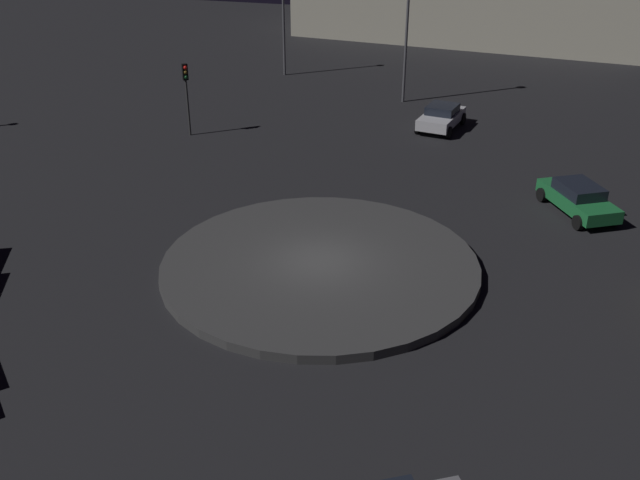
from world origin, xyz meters
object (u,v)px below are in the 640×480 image
object	(u,v)px
car_silver	(441,117)
streetlamp_southeast	(283,2)
traffic_light_southeast	(186,85)
car_green	(578,198)

from	to	relation	value
car_silver	streetlamp_southeast	bearing A→B (deg)	63.02
car_silver	traffic_light_southeast	world-z (taller)	traffic_light_southeast
car_silver	streetlamp_southeast	size ratio (longest dim) A/B	0.51
streetlamp_southeast	traffic_light_southeast	bearing A→B (deg)	89.18
car_green	traffic_light_southeast	distance (m)	21.75
car_green	streetlamp_southeast	xyz separation A→B (m)	(20.98, -19.42, 4.58)
car_green	traffic_light_southeast	world-z (taller)	traffic_light_southeast
traffic_light_southeast	streetlamp_southeast	xyz separation A→B (m)	(-0.21, -15.03, 2.37)
car_green	streetlamp_southeast	world-z (taller)	streetlamp_southeast
traffic_light_southeast	car_silver	bearing A→B (deg)	69.07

